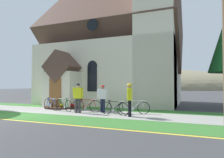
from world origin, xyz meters
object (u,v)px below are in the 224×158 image
bicycle_orange (51,104)px  cyclist_in_orange_jersey (103,97)px  bicycle_blue (64,105)px  cyclist_in_white_jersey (78,96)px  cyclist_in_blue_jersey (130,97)px  bicycle_white (87,106)px  bicycle_black (134,107)px  bicycle_yellow (114,108)px  church_sign (67,91)px

bicycle_orange → cyclist_in_orange_jersey: (3.61, 0.18, 0.56)m
bicycle_blue → bicycle_orange: bicycle_blue is taller
bicycle_blue → bicycle_orange: bearing=171.6°
cyclist_in_orange_jersey → cyclist_in_white_jersey: size_ratio=0.94×
bicycle_orange → cyclist_in_blue_jersey: cyclist_in_blue_jersey is taller
bicycle_white → cyclist_in_white_jersey: cyclist_in_white_jersey is taller
bicycle_white → cyclist_in_white_jersey: 0.83m
bicycle_black → cyclist_in_blue_jersey: (0.07, -1.11, 0.63)m
bicycle_black → bicycle_yellow: size_ratio=0.94×
bicycle_white → bicycle_blue: size_ratio=1.04×
bicycle_blue → cyclist_in_blue_jersey: cyclist_in_blue_jersey is taller
bicycle_white → cyclist_in_orange_jersey: 1.11m
bicycle_black → bicycle_white: bearing=-170.8°
bicycle_blue → bicycle_yellow: bearing=-4.5°
church_sign → bicycle_white: bearing=-36.7°
bicycle_white → bicycle_yellow: bicycle_white is taller
bicycle_yellow → bicycle_orange: bicycle_orange is taller
church_sign → bicycle_black: church_sign is taller
bicycle_black → cyclist_in_white_jersey: bearing=-163.8°
bicycle_yellow → bicycle_white: bearing=169.6°
bicycle_white → bicycle_blue: bicycle_blue is taller
bicycle_white → bicycle_blue: bearing=-177.3°
bicycle_black → church_sign: bearing=163.7°
church_sign → bicycle_orange: bearing=-86.8°
church_sign → bicycle_black: size_ratio=1.08×
bicycle_yellow → bicycle_orange: size_ratio=1.06×
bicycle_white → bicycle_orange: size_ratio=1.04×
bicycle_orange → cyclist_in_white_jersey: size_ratio=0.98×
church_sign → bicycle_orange: size_ratio=1.08×
church_sign → bicycle_white: (2.79, -2.08, -0.77)m
bicycle_black → cyclist_in_blue_jersey: bearing=-86.1°
bicycle_white → cyclist_in_orange_jersey: (0.93, 0.27, 0.55)m
bicycle_blue → cyclist_in_orange_jersey: 2.58m
cyclist_in_orange_jersey → bicycle_white: bearing=-163.9°
bicycle_white → bicycle_orange: bearing=178.1°
bicycle_orange → cyclist_in_white_jersey: cyclist_in_white_jersey is taller
bicycle_black → bicycle_yellow: bicycle_black is taller
bicycle_black → cyclist_in_white_jersey: (-3.11, -0.90, 0.64)m
cyclist_in_orange_jersey → church_sign: bearing=154.0°
bicycle_blue → bicycle_yellow: size_ratio=0.95×
cyclist_in_orange_jersey → cyclist_in_white_jersey: cyclist_in_white_jersey is taller
bicycle_black → bicycle_orange: 5.48m
bicycle_white → bicycle_blue: (-1.56, -0.07, -0.00)m
bicycle_blue → bicycle_black: bearing=6.9°
bicycle_blue → cyclist_in_orange_jersey: cyclist_in_orange_jersey is taller
bicycle_black → bicycle_orange: (-5.47, -0.36, 0.01)m
bicycle_black → cyclist_in_orange_jersey: 1.96m
bicycle_black → cyclist_in_white_jersey: cyclist_in_white_jersey is taller
bicycle_orange → bicycle_blue: bearing=-8.4°
cyclist_in_orange_jersey → cyclist_in_white_jersey: (-1.24, -0.72, 0.07)m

